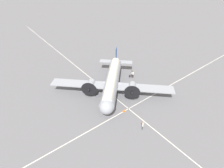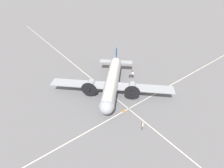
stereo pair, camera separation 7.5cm
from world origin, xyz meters
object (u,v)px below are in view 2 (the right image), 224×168
(suitcase_near_door, at_px, (133,76))
(suitcase_upright_spare, at_px, (130,76))
(traffic_cone, at_px, (124,110))
(airliner_main, at_px, (112,82))
(passenger_boarding, at_px, (132,73))
(ramp_agent, at_px, (133,74))
(crew_foreground, at_px, (143,125))

(suitcase_near_door, xyz_separation_m, suitcase_upright_spare, (-0.55, 0.45, 0.04))
(traffic_cone, bearing_deg, airliner_main, 73.33)
(passenger_boarding, bearing_deg, traffic_cone, -27.67)
(passenger_boarding, bearing_deg, ramp_agent, 47.98)
(suitcase_upright_spare, bearing_deg, crew_foreground, -124.97)
(airliner_main, xyz_separation_m, suitcase_upright_spare, (7.08, 2.04, -2.32))
(airliner_main, bearing_deg, ramp_agent, 145.33)
(crew_foreground, xyz_separation_m, passenger_boarding, (9.64, 13.00, 0.08))
(airliner_main, xyz_separation_m, ramp_agent, (7.60, 1.48, -1.49))
(airliner_main, height_order, suitcase_upright_spare, airliner_main)
(suitcase_upright_spare, bearing_deg, passenger_boarding, -34.83)
(ramp_agent, bearing_deg, airliner_main, -50.45)
(passenger_boarding, height_order, suitcase_upright_spare, passenger_boarding)
(airliner_main, distance_m, suitcase_upright_spare, 7.73)
(crew_foreground, distance_m, suitcase_near_door, 16.16)
(suitcase_near_door, height_order, suitcase_upright_spare, suitcase_upright_spare)
(ramp_agent, bearing_deg, passenger_boarding, -125.36)
(passenger_boarding, distance_m, suitcase_near_door, 0.91)
(passenger_boarding, relative_size, suitcase_near_door, 3.37)
(passenger_boarding, bearing_deg, suitcase_near_door, 65.21)
(crew_foreground, height_order, suitcase_upright_spare, crew_foreground)
(ramp_agent, distance_m, suitcase_near_door, 0.88)
(airliner_main, xyz_separation_m, suitcase_near_door, (7.63, 1.59, -2.36))
(crew_foreground, bearing_deg, passenger_boarding, 9.73)
(crew_foreground, distance_m, passenger_boarding, 16.19)
(airliner_main, bearing_deg, crew_foreground, 33.24)
(airliner_main, relative_size, ramp_agent, 11.00)
(suitcase_near_door, bearing_deg, passenger_boarding, 133.37)
(ramp_agent, height_order, suitcase_near_door, ramp_agent)
(passenger_boarding, relative_size, ramp_agent, 0.97)
(ramp_agent, bearing_deg, traffic_cone, -22.54)
(suitcase_upright_spare, height_order, traffic_cone, suitcase_upright_spare)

